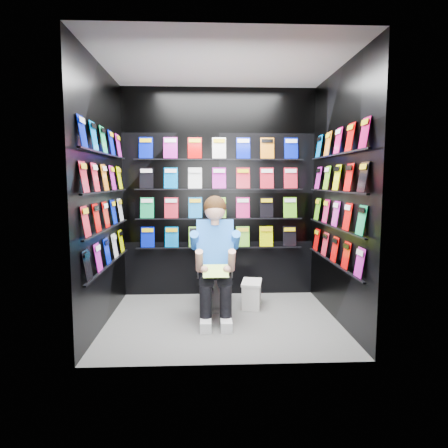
{
  "coord_description": "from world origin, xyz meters",
  "views": [
    {
      "loc": [
        -0.17,
        -4.03,
        1.46
      ],
      "look_at": [
        0.02,
        0.15,
        1.0
      ],
      "focal_mm": 32.0,
      "sensor_mm": 36.0,
      "label": 1
    }
  ],
  "objects": [
    {
      "name": "ceiling",
      "position": [
        0.0,
        0.0,
        2.6
      ],
      "size": [
        2.4,
        2.4,
        0.0
      ],
      "primitive_type": "plane",
      "color": "white",
      "rests_on": "floor"
    },
    {
      "name": "wall_front",
      "position": [
        0.0,
        -1.0,
        1.3
      ],
      "size": [
        2.4,
        0.04,
        2.6
      ],
      "primitive_type": "cube",
      "color": "black",
      "rests_on": "floor"
    },
    {
      "name": "held_comic",
      "position": [
        -0.07,
        -0.22,
        0.58
      ],
      "size": [
        0.25,
        0.15,
        0.1
      ],
      "primitive_type": "cube",
      "rotation": [
        -0.96,
        0.0,
        0.0
      ],
      "color": "green",
      "rests_on": "reader"
    },
    {
      "name": "reader",
      "position": [
        -0.07,
        0.13,
        0.77
      ],
      "size": [
        0.53,
        0.77,
        1.41
      ],
      "primitive_type": null,
      "rotation": [
        0.0,
        0.0,
        0.0
      ],
      "color": "blue",
      "rests_on": "toilet"
    },
    {
      "name": "toilet",
      "position": [
        -0.07,
        0.51,
        0.37
      ],
      "size": [
        0.42,
        0.75,
        0.73
      ],
      "primitive_type": "imported",
      "rotation": [
        0.0,
        0.0,
        3.15
      ],
      "color": "white",
      "rests_on": "floor"
    },
    {
      "name": "wall_right",
      "position": [
        1.2,
        0.0,
        1.3
      ],
      "size": [
        0.04,
        2.0,
        2.6
      ],
      "primitive_type": "cube",
      "color": "black",
      "rests_on": "floor"
    },
    {
      "name": "comics_back",
      "position": [
        0.0,
        0.97,
        1.31
      ],
      "size": [
        2.1,
        0.06,
        1.37
      ],
      "primitive_type": null,
      "color": "red",
      "rests_on": "wall_back"
    },
    {
      "name": "wall_left",
      "position": [
        -1.2,
        0.0,
        1.3
      ],
      "size": [
        0.04,
        2.0,
        2.6
      ],
      "primitive_type": "cube",
      "color": "black",
      "rests_on": "floor"
    },
    {
      "name": "comics_left",
      "position": [
        -1.17,
        0.0,
        1.31
      ],
      "size": [
        0.06,
        1.7,
        1.37
      ],
      "primitive_type": null,
      "color": "red",
      "rests_on": "wall_left"
    },
    {
      "name": "floor",
      "position": [
        0.0,
        0.0,
        0.0
      ],
      "size": [
        2.4,
        2.4,
        0.0
      ],
      "primitive_type": "plane",
      "color": "slate",
      "rests_on": "ground"
    },
    {
      "name": "longbox_lid",
      "position": [
        0.36,
        0.46,
        0.29
      ],
      "size": [
        0.28,
        0.41,
        0.03
      ],
      "primitive_type": "cube",
      "rotation": [
        0.0,
        0.0,
        -0.18
      ],
      "color": "silver",
      "rests_on": "longbox"
    },
    {
      "name": "comics_right",
      "position": [
        1.17,
        0.0,
        1.31
      ],
      "size": [
        0.06,
        1.7,
        1.37
      ],
      "primitive_type": null,
      "color": "red",
      "rests_on": "wall_right"
    },
    {
      "name": "longbox",
      "position": [
        0.36,
        0.46,
        0.14
      ],
      "size": [
        0.26,
        0.39,
        0.27
      ],
      "primitive_type": "cube",
      "rotation": [
        0.0,
        0.0,
        -0.18
      ],
      "color": "silver",
      "rests_on": "floor"
    },
    {
      "name": "wall_back",
      "position": [
        0.0,
        1.0,
        1.3
      ],
      "size": [
        2.4,
        0.04,
        2.6
      ],
      "primitive_type": "cube",
      "color": "black",
      "rests_on": "floor"
    }
  ]
}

